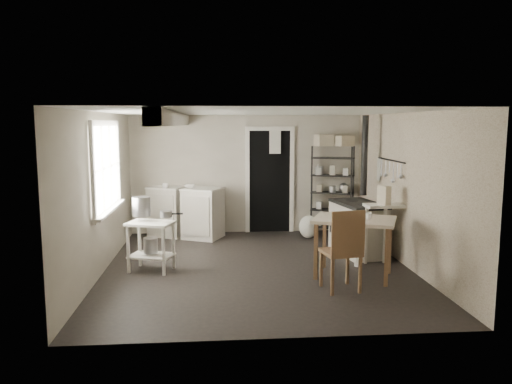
{
  "coord_description": "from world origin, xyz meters",
  "views": [
    {
      "loc": [
        -0.62,
        -7.22,
        2.14
      ],
      "look_at": [
        0.0,
        0.3,
        1.1
      ],
      "focal_mm": 35.0,
      "sensor_mm": 36.0,
      "label": 1
    }
  ],
  "objects": [
    {
      "name": "counter_cup",
      "position": [
        -1.54,
        2.04,
        0.97
      ],
      "size": [
        0.15,
        0.15,
        0.09
      ],
      "primitive_type": "imported",
      "rotation": [
        0.0,
        0.0,
        -0.35
      ],
      "color": "white",
      "rests_on": "base_cabinets"
    },
    {
      "name": "floor_crock",
      "position": [
        1.52,
        -0.06,
        0.07
      ],
      "size": [
        0.14,
        0.14,
        0.15
      ],
      "primitive_type": "cylinder",
      "rotation": [
        0.0,
        0.0,
        0.24
      ],
      "color": "white",
      "rests_on": "ground"
    },
    {
      "name": "mixing_bowl",
      "position": [
        -1.1,
        2.12,
        0.96
      ],
      "size": [
        0.29,
        0.29,
        0.07
      ],
      "primitive_type": "imported",
      "rotation": [
        0.0,
        0.0,
        -0.02
      ],
      "color": "white",
      "rests_on": "base_cabinets"
    },
    {
      "name": "base_cabinets",
      "position": [
        -1.18,
        2.18,
        0.46
      ],
      "size": [
        1.57,
        1.16,
        0.95
      ],
      "primitive_type": null,
      "rotation": [
        0.0,
        0.0,
        -0.42
      ],
      "color": "beige",
      "rests_on": "ground"
    },
    {
      "name": "shelf_rack",
      "position": [
        1.67,
        2.31,
        0.95
      ],
      "size": [
        0.87,
        0.61,
        1.71
      ],
      "primitive_type": null,
      "rotation": [
        0.0,
        0.0,
        -0.41
      ],
      "color": "black",
      "rests_on": "ground"
    },
    {
      "name": "ceiling_beam",
      "position": [
        -1.2,
        0.0,
        2.2
      ],
      "size": [
        0.18,
        5.0,
        0.18
      ],
      "primitive_type": null,
      "color": "silver",
      "rests_on": "ceiling"
    },
    {
      "name": "storage_box_a",
      "position": [
        1.5,
        2.35,
        2.01
      ],
      "size": [
        0.37,
        0.34,
        0.22
      ],
      "primitive_type": "cube",
      "rotation": [
        0.0,
        0.0,
        0.21
      ],
      "color": "beige",
      "rests_on": "shelf_rack"
    },
    {
      "name": "floor",
      "position": [
        0.0,
        0.0,
        0.0
      ],
      "size": [
        5.0,
        5.0,
        0.0
      ],
      "primitive_type": "plane",
      "color": "black",
      "rests_on": "ground"
    },
    {
      "name": "stove",
      "position": [
        1.72,
        0.67,
        0.44
      ],
      "size": [
        0.78,
        1.18,
        0.86
      ],
      "primitive_type": null,
      "rotation": [
        0.0,
        0.0,
        0.17
      ],
      "color": "beige",
      "rests_on": "ground"
    },
    {
      "name": "work_table",
      "position": [
        1.3,
        -0.54,
        0.38
      ],
      "size": [
        1.31,
        1.14,
        0.83
      ],
      "primitive_type": null,
      "rotation": [
        0.0,
        0.0,
        -0.41
      ],
      "color": "beige",
      "rests_on": "ground"
    },
    {
      "name": "side_ledge",
      "position": [
        1.95,
        0.09,
        0.43
      ],
      "size": [
        0.61,
        0.35,
        0.92
      ],
      "primitive_type": null,
      "rotation": [
        0.0,
        0.0,
        0.05
      ],
      "color": "silver",
      "rests_on": "ground"
    },
    {
      "name": "doorway",
      "position": [
        0.45,
        2.47,
        1.0
      ],
      "size": [
        0.96,
        0.1,
        2.08
      ],
      "primitive_type": null,
      "color": "silver",
      "rests_on": "ground"
    },
    {
      "name": "wallpaper_panel",
      "position": [
        2.24,
        0.0,
        1.15
      ],
      "size": [
        0.01,
        5.0,
        2.3
      ],
      "primitive_type": null,
      "color": "beige",
      "rests_on": "wall_right"
    },
    {
      "name": "chair",
      "position": [
        0.98,
        -1.09,
        0.48
      ],
      "size": [
        0.51,
        0.53,
        1.07
      ],
      "primitive_type": null,
      "rotation": [
        0.0,
        0.0,
        0.17
      ],
      "color": "brown",
      "rests_on": "ground"
    },
    {
      "name": "prep_table",
      "position": [
        -1.56,
        -0.04,
        0.4
      ],
      "size": [
        0.74,
        0.63,
        0.73
      ],
      "primitive_type": null,
      "rotation": [
        0.0,
        0.0,
        -0.32
      ],
      "color": "silver",
      "rests_on": "ground"
    },
    {
      "name": "window",
      "position": [
        -2.22,
        0.2,
        1.5
      ],
      "size": [
        0.12,
        1.76,
        1.28
      ],
      "primitive_type": null,
      "color": "silver",
      "rests_on": "wall_left"
    },
    {
      "name": "ceiling",
      "position": [
        0.0,
        0.0,
        2.3
      ],
      "size": [
        5.0,
        5.0,
        0.0
      ],
      "primitive_type": "plane",
      "rotation": [
        3.14,
        0.0,
        0.0
      ],
      "color": "silver",
      "rests_on": "wall_back"
    },
    {
      "name": "wall_right",
      "position": [
        2.25,
        0.0,
        1.15
      ],
      "size": [
        0.02,
        5.0,
        2.3
      ],
      "primitive_type": "cube",
      "color": "#B8AF9D",
      "rests_on": "ground"
    },
    {
      "name": "utensil_rail",
      "position": [
        2.19,
        0.6,
        1.55
      ],
      "size": [
        0.06,
        1.2,
        0.44
      ],
      "primitive_type": null,
      "color": "#AFAFB2",
      "rests_on": "wall_right"
    },
    {
      "name": "flour_sack",
      "position": [
        1.12,
        1.84,
        0.24
      ],
      "size": [
        0.42,
        0.38,
        0.43
      ],
      "primitive_type": "ellipsoid",
      "rotation": [
        0.0,
        0.0,
        0.24
      ],
      "color": "silver",
      "rests_on": "ground"
    },
    {
      "name": "wall_left",
      "position": [
        -2.25,
        0.0,
        1.15
      ],
      "size": [
        0.02,
        5.0,
        2.3
      ],
      "primitive_type": "cube",
      "color": "#B8AF9D",
      "rests_on": "ground"
    },
    {
      "name": "stovepipe",
      "position": [
        1.95,
        1.17,
        1.59
      ],
      "size": [
        0.14,
        0.14,
        1.54
      ],
      "primitive_type": null,
      "rotation": [
        0.0,
        0.0,
        -0.24
      ],
      "color": "black",
      "rests_on": "stove"
    },
    {
      "name": "storage_box_b",
      "position": [
        1.86,
        2.27,
        1.99
      ],
      "size": [
        0.39,
        0.38,
        0.2
      ],
      "primitive_type": "cube",
      "rotation": [
        0.0,
        0.0,
        0.37
      ],
      "color": "beige",
      "rests_on": "shelf_rack"
    },
    {
      "name": "wall_front",
      "position": [
        0.0,
        -2.5,
        1.15
      ],
      "size": [
        4.5,
        0.02,
        2.3
      ],
      "primitive_type": "cube",
      "color": "#B8AF9D",
      "rests_on": "ground"
    },
    {
      "name": "oats_box",
      "position": [
        1.92,
        0.05,
        1.01
      ],
      "size": [
        0.18,
        0.22,
        0.29
      ],
      "primitive_type": "cube",
      "rotation": [
        0.0,
        0.0,
        0.41
      ],
      "color": "beige",
      "rests_on": "side_ledge"
    },
    {
      "name": "wall_back",
      "position": [
        0.0,
        2.5,
        1.15
      ],
      "size": [
        4.5,
        0.02,
        2.3
      ],
      "primitive_type": "cube",
      "color": "#B8AF9D",
      "rests_on": "ground"
    },
    {
      "name": "stockpot",
      "position": [
        -1.7,
        0.07,
        0.94
      ],
      "size": [
        0.31,
        0.31,
        0.28
      ],
      "primitive_type": "cylinder",
      "rotation": [
        0.0,
        0.0,
        -0.23
      ],
      "color": "#AFAFB2",
      "rests_on": "prep_table"
    },
    {
      "name": "saucepan",
      "position": [
        -1.33,
        -0.09,
        0.85
      ],
      "size": [
        0.17,
        0.17,
        0.09
      ],
      "primitive_type": "cylinder",
      "rotation": [
        0.0,
        0.0,
        0.01
      ],
      "color": "#AFAFB2",
      "rests_on": "prep_table"
    },
    {
      "name": "table_cup",
      "position": [
        1.47,
        -0.64,
        0.81
      ],
      "size": [
        0.13,
        0.13,
        0.09
      ],
      "primitive_type": "imported",
      "rotation": [
        0.0,
        0.0,
        -0.42
      ],
      "color": "white",
      "rests_on": "work_table"
    },
    {
      "name": "shelf_jar",
      "position": [
        1.38,
        2.35,
        1.38
      ],
      "size": [
        0.11,
        0.11,
        0.21
      ],
      "primitive_type": "imported",
      "rotation": [
        0.0,
        0.0,
        0.14
      ],
      "color": "white",
      "rests_on": "shelf_rack"
    },
    {
      "name": "bucket",
      "position": [
        -1.57,
        -0.05,
        0.39
      ],
      "size": [
        0.23,
        0.23,
        0.22
      ],
      "primitive_type": "cylinder",
      "rotation": [
        0.0,
        0.0,
        -0.13
      ],
      "color": "#AFAFB2",
      "rests_on": "prep_table"
    }
  ]
}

